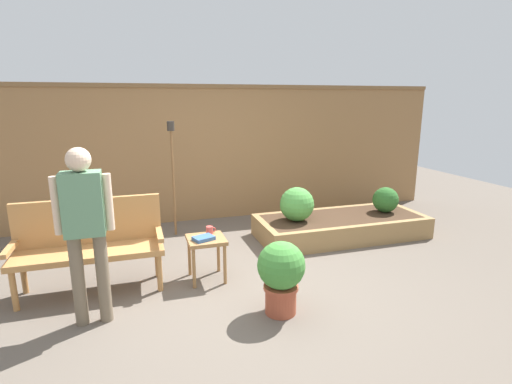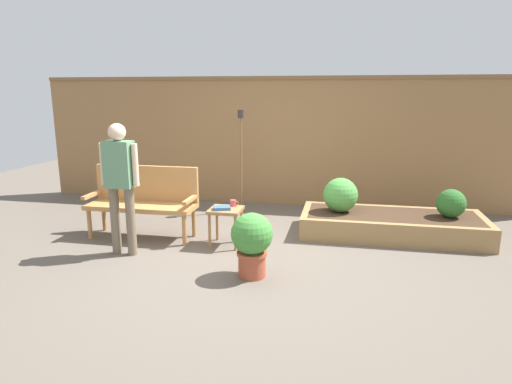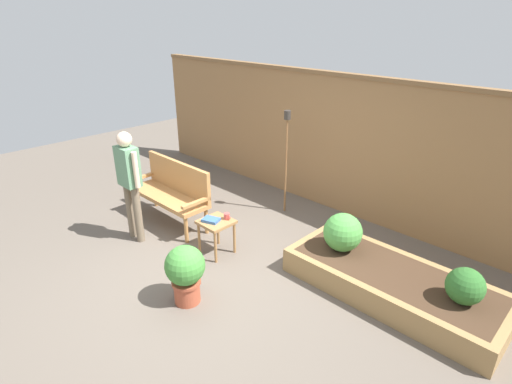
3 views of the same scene
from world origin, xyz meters
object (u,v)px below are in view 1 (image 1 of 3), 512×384
side_table (206,245)px  shrub_near_bench (297,204)px  potted_boxwood (281,273)px  shrub_far_corner (386,200)px  garden_bench (90,239)px  cup_on_table (210,230)px  tiki_torch (172,158)px  person_by_bench (85,222)px  book_on_table (204,238)px

side_table → shrub_near_bench: bearing=29.8°
side_table → potted_boxwood: size_ratio=0.70×
side_table → shrub_far_corner: (2.82, 0.80, 0.09)m
shrub_near_bench → garden_bench: bearing=-166.0°
cup_on_table → shrub_near_bench: bearing=26.7°
side_table → shrub_near_bench: 1.62m
garden_bench → cup_on_table: bearing=-1.3°
shrub_near_bench → cup_on_table: bearing=-153.3°
shrub_far_corner → tiki_torch: tiki_torch is taller
potted_boxwood → person_by_bench: person_by_bench is taller
tiki_torch → shrub_near_bench: bearing=-26.6°
shrub_near_bench → person_by_bench: (-2.51, -1.35, 0.40)m
shrub_far_corner → tiki_torch: bearing=165.3°
garden_bench → cup_on_table: (1.24, -0.03, -0.02)m
book_on_table → shrub_near_bench: bearing=10.8°
garden_bench → person_by_bench: 0.81m
book_on_table → tiki_torch: 1.76m
side_table → book_on_table: book_on_table is taller
book_on_table → person_by_bench: bearing=-175.4°
book_on_table → potted_boxwood: 1.01m
side_table → potted_boxwood: (0.52, -0.89, 0.00)m
garden_bench → person_by_bench: bearing=-85.1°
book_on_table → shrub_near_bench: 1.67m
tiki_torch → person_by_bench: size_ratio=1.05×
shrub_far_corner → person_by_bench: size_ratio=0.24×
shrub_far_corner → person_by_bench: bearing=-161.1°
side_table → person_by_bench: (-1.11, -0.55, 0.54)m
person_by_bench → shrub_near_bench: bearing=28.2°
shrub_near_bench → shrub_far_corner: shrub_near_bench is taller
garden_bench → shrub_near_bench: bearing=14.0°
cup_on_table → book_on_table: size_ratio=0.52×
cup_on_table → book_on_table: cup_on_table is taller
garden_bench → potted_boxwood: size_ratio=2.09×
garden_bench → shrub_far_corner: 4.04m
garden_bench → book_on_table: garden_bench is taller
potted_boxwood → tiki_torch: size_ratio=0.42×
side_table → shrub_far_corner: size_ratio=1.28×
cup_on_table → person_by_bench: (-1.18, -0.68, 0.41)m
garden_bench → person_by_bench: person_by_bench is taller
shrub_near_bench → book_on_table: bearing=-149.2°
shrub_far_corner → garden_bench: bearing=-170.8°
side_table → person_by_bench: person_by_bench is taller
tiki_torch → person_by_bench: (-0.94, -2.13, -0.20)m
garden_bench → shrub_far_corner: (3.99, 0.64, -0.06)m
shrub_far_corner → side_table: bearing=-164.1°
shrub_near_bench → shrub_far_corner: 1.42m
book_on_table → potted_boxwood: size_ratio=0.31×
cup_on_table → person_by_bench: 1.42m
shrub_far_corner → tiki_torch: size_ratio=0.23×
garden_bench → book_on_table: 1.16m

